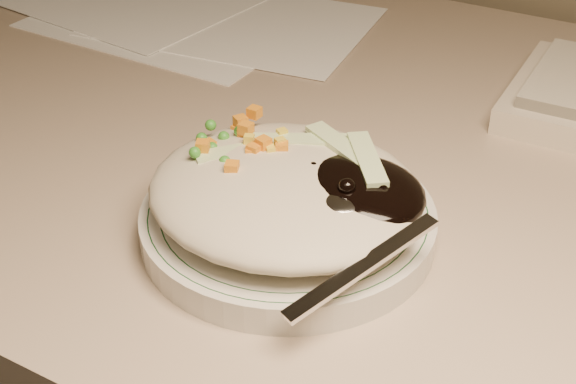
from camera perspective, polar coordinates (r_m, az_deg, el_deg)
The scene contains 5 objects.
desk at distance 0.80m, azimuth 10.58°, elevation -10.09°, with size 1.40×0.70×0.74m.
plate at distance 0.57m, azimuth 0.00°, elevation -2.17°, with size 0.21×0.21×0.02m, color silver.
plate_rim at distance 0.56m, azimuth -0.00°, elevation -1.35°, with size 0.20×0.20×0.00m.
meal at distance 0.55m, azimuth 0.35°, elevation 0.33°, with size 0.21×0.19×0.05m.
papers at distance 0.97m, azimuth -8.09°, elevation 12.50°, with size 0.48×0.26×0.00m.
Camera 1 is at (0.16, 0.82, 1.09)m, focal length 50.00 mm.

